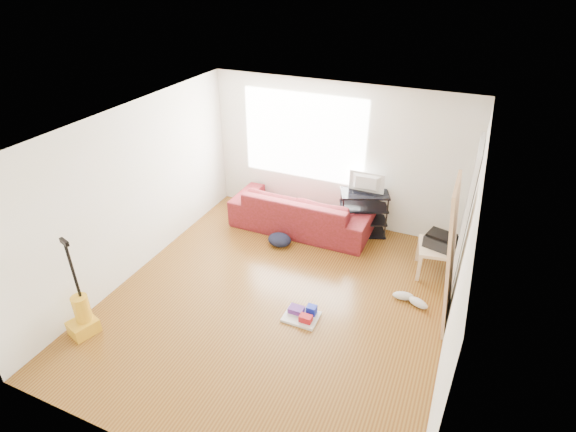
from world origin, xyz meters
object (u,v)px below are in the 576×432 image
at_px(tv_stand, 363,213).
at_px(cleaning_tray, 303,315).
at_px(backpack, 280,245).
at_px(side_table, 439,251).
at_px(bucket, 324,244).
at_px(vacuum, 82,316).
at_px(sofa, 301,228).

xyz_separation_m(tv_stand, cleaning_tray, (-0.15, -2.38, -0.36)).
relative_size(cleaning_tray, backpack, 1.16).
xyz_separation_m(side_table, bucket, (-1.82, 0.07, -0.40)).
distance_m(bucket, vacuum, 3.81).
height_order(sofa, backpack, sofa).
distance_m(sofa, side_table, 2.42).
height_order(sofa, tv_stand, tv_stand).
height_order(bucket, vacuum, vacuum).
bearing_deg(sofa, backpack, 79.30).
xyz_separation_m(sofa, tv_stand, (1.03, 0.27, 0.41)).
height_order(sofa, side_table, side_table).
relative_size(sofa, vacuum, 1.77).
height_order(side_table, backpack, side_table).
distance_m(cleaning_tray, backpack, 1.77).
xyz_separation_m(backpack, vacuum, (-1.47, -2.80, 0.25)).
relative_size(cleaning_tray, vacuum, 0.33).
xyz_separation_m(side_table, vacuum, (-3.95, -3.08, -0.14)).
xyz_separation_m(sofa, backpack, (-0.12, -0.65, 0.00)).
bearing_deg(side_table, sofa, 170.90).
xyz_separation_m(tv_stand, backpack, (-1.15, -0.92, -0.41)).
bearing_deg(tv_stand, bucket, -151.83).
relative_size(side_table, backpack, 1.69).
xyz_separation_m(tv_stand, bucket, (-0.48, -0.58, -0.41)).
bearing_deg(backpack, vacuum, -119.63).
bearing_deg(side_table, cleaning_tray, -130.49).
xyz_separation_m(side_table, backpack, (-2.48, -0.27, -0.40)).
distance_m(side_table, bucket, 1.86).
xyz_separation_m(sofa, cleaning_tray, (0.88, -2.11, 0.05)).
bearing_deg(bucket, backpack, -152.64).
bearing_deg(vacuum, backpack, 79.89).
bearing_deg(bucket, vacuum, -124.11).
distance_m(tv_stand, side_table, 1.48).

